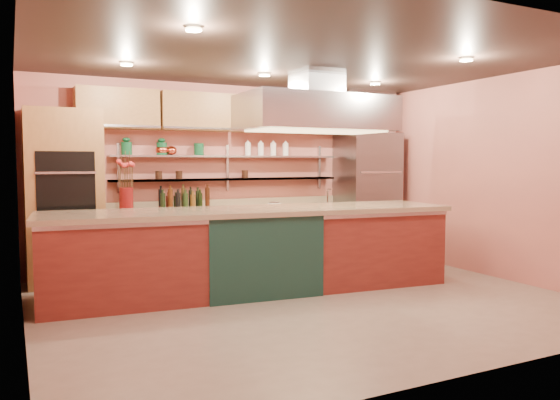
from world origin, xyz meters
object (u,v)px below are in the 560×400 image
island (254,250)px  kitchen_scale (274,203)px  flower_vase (126,200)px  refrigerator (367,195)px  green_canister (199,149)px  copper_kettle (171,151)px

island → kitchen_scale: 1.79m
flower_vase → refrigerator: bearing=-0.1°
flower_vase → green_canister: (1.12, 0.22, 0.71)m
refrigerator → island: (-2.73, -1.42, -0.53)m
flower_vase → copper_kettle: 1.00m
island → copper_kettle: copper_kettle is taller
island → green_canister: size_ratio=27.98×
flower_vase → green_canister: green_canister is taller
flower_vase → kitchen_scale: bearing=0.0°
island → flower_vase: (-1.28, 1.43, 0.58)m
refrigerator → kitchen_scale: size_ratio=13.20×
flower_vase → island: bearing=-48.2°
refrigerator → island: refrigerator is taller
island → green_canister: green_canister is taller
refrigerator → green_canister: size_ratio=11.82×
refrigerator → island: size_ratio=0.42×
kitchen_scale → copper_kettle: (-1.56, 0.22, 0.81)m
flower_vase → copper_kettle: size_ratio=2.02×
refrigerator → copper_kettle: (-3.31, 0.23, 0.73)m
flower_vase → green_canister: bearing=11.1°
kitchen_scale → flower_vase: bearing=162.1°
kitchen_scale → island: bearing=-142.2°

